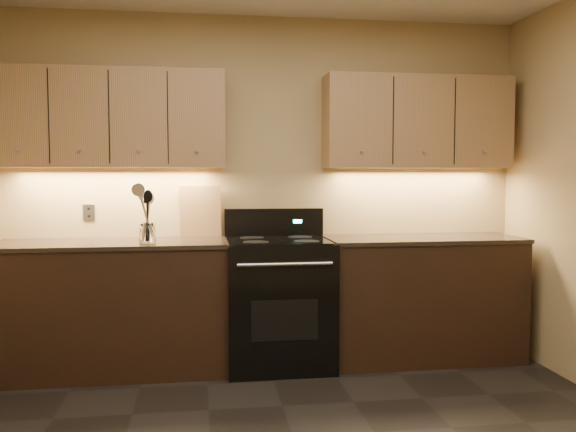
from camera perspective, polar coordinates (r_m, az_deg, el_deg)
The scene contains 14 objects.
wall_back at distance 4.71m, azimuth -2.37°, elevation 2.67°, with size 4.00×0.04×2.60m, color tan.
counter_left at distance 4.52m, azimuth -16.07°, elevation -8.19°, with size 1.62×0.62×0.93m.
counter_right at distance 4.78m, azimuth 12.38°, elevation -7.47°, with size 1.46×0.62×0.93m.
stove at distance 4.50m, azimuth -0.89°, elevation -7.93°, with size 0.76×0.68×1.14m.
upper_cab_left at distance 4.59m, azimuth -16.14°, elevation 8.73°, with size 1.60×0.30×0.70m, color #AD7D56.
upper_cab_right at distance 4.84m, azimuth 11.99°, elevation 8.55°, with size 1.44×0.30×0.70m, color #AD7D56.
outlet_plate at distance 4.76m, azimuth -18.13°, elevation 0.32°, with size 0.09×0.01×0.12m, color #B2B5BA.
utensil_crock at distance 4.31m, azimuth -13.02°, elevation -1.64°, with size 0.12×0.12×0.14m.
cutting_board at distance 4.65m, azimuth -8.20°, elevation 0.47°, with size 0.31×0.02×0.40m, color tan.
wooden_spoon at distance 4.31m, azimuth -13.36°, elevation -0.06°, with size 0.06×0.06×0.33m, color tan, non-canonical shape.
black_spoon at distance 4.32m, azimuth -13.09°, elevation 0.07°, with size 0.06×0.06×0.35m, color black, non-canonical shape.
black_turner at distance 4.29m, azimuth -12.97°, elevation -0.10°, with size 0.08×0.08×0.33m, color black, non-canonical shape.
steel_spatula at distance 4.31m, azimuth -12.59°, elevation 0.16°, with size 0.08×0.08×0.36m, color silver, non-canonical shape.
steel_skimmer at distance 4.28m, azimuth -12.57°, elevation 0.31°, with size 0.09×0.09×0.39m, color silver, non-canonical shape.
Camera 1 is at (-0.48, -2.68, 1.41)m, focal length 38.00 mm.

